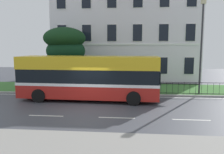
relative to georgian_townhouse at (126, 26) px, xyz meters
The scene contains 7 objects.
ground_plane 15.08m from the georgian_townhouse, 98.24° to the right, with size 60.00×56.00×0.18m.
georgian_townhouse is the anchor object (origin of this frame).
iron_verge_railing 11.62m from the georgian_townhouse, 90.00° to the right, with size 16.28×0.04×0.97m.
evergreen_tree 10.03m from the georgian_townhouse, 126.75° to the right, with size 4.93×4.93×5.67m.
single_decker_bus 13.28m from the georgian_townhouse, 100.60° to the right, with size 10.12×2.93×3.19m.
street_lamp_post 11.71m from the georgian_townhouse, 57.13° to the right, with size 0.36×0.24×7.39m.
litter_bin 12.35m from the georgian_townhouse, 121.67° to the right, with size 0.51×0.51×1.12m.
Camera 1 is at (2.86, -13.89, 3.86)m, focal length 36.58 mm.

